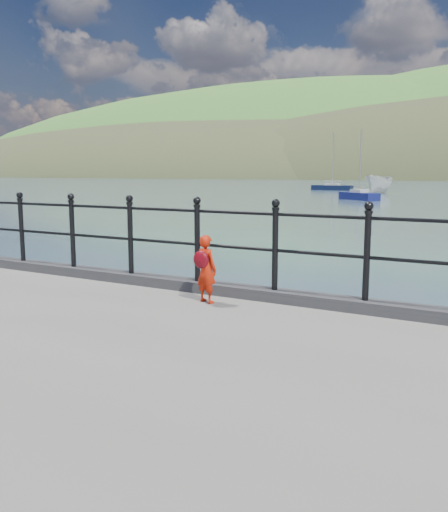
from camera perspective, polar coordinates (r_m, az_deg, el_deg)
The scene contains 7 objects.
ground at distance 7.90m, azimuth 1.61°, elevation -11.06°, with size 600.00×600.00×0.00m, color #2D4251.
kerb at distance 7.47m, azimuth 1.11°, elevation -3.63°, with size 60.00×0.30×0.15m, color #28282B.
railing at distance 7.34m, azimuth 1.13°, elevation 2.08°, with size 18.11×0.11×1.20m.
child at distance 7.01m, azimuth -1.92°, elevation -1.29°, with size 0.37×0.33×0.89m.
launch_white at distance 68.27m, azimuth 16.00°, elevation 7.27°, with size 2.20×5.85×2.26m, color silver.
sailboat_left at distance 79.21m, azimuth 11.31°, elevation 7.05°, with size 5.77×1.90×8.19m.
sailboat_port at distance 52.94m, azimuth 14.02°, elevation 6.12°, with size 4.45×3.84×6.73m.
Camera 1 is at (3.45, -6.57, 2.70)m, focal length 38.00 mm.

